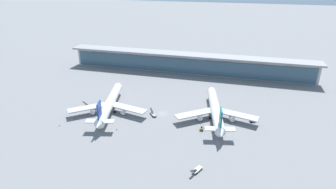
{
  "coord_description": "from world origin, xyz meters",
  "views": [
    {
      "loc": [
        37.66,
        -131.38,
        71.61
      ],
      "look_at": [
        0.0,
        10.6,
        6.9
      ],
      "focal_mm": 30.1,
      "sensor_mm": 36.0,
      "label": 1
    }
  ],
  "objects": [
    {
      "name": "service_truck_on_taxiway_white",
      "position": [
        25.93,
        -43.35,
        0.81
      ],
      "size": [
        4.21,
        6.7,
        2.7
      ],
      "color": "silver",
      "rests_on": "ground"
    },
    {
      "name": "service_truck_by_tail_blue",
      "position": [
        47.27,
        2.96,
        0.87
      ],
      "size": [
        3.31,
        2.75,
        2.05
      ],
      "color": "#234C9E",
      "rests_on": "ground"
    },
    {
      "name": "ground_plane",
      "position": [
        0.0,
        0.0,
        0.0
      ],
      "size": [
        1200.0,
        1200.0,
        0.0
      ],
      "primitive_type": "plane",
      "color": "slate"
    },
    {
      "name": "service_truck_under_wing_olive",
      "position": [
        22.98,
        -11.73,
        0.87
      ],
      "size": [
        1.9,
        2.97,
        2.05
      ],
      "color": "olive",
      "rests_on": "ground"
    },
    {
      "name": "safety_cone_alpha",
      "position": [
        -17.33,
        -22.41,
        0.32
      ],
      "size": [
        0.62,
        0.62,
        0.7
      ],
      "color": "orange",
      "rests_on": "ground"
    },
    {
      "name": "service_truck_near_nose_grey",
      "position": [
        -4.48,
        -3.57,
        0.81
      ],
      "size": [
        5.23,
        6.21,
        2.7
      ],
      "color": "gray",
      "rests_on": "ground"
    },
    {
      "name": "airliner_left_stand",
      "position": [
        -29.08,
        -5.09,
        4.73
      ],
      "size": [
        42.22,
        55.79,
        15.01
      ],
      "color": "white",
      "rests_on": "ground"
    },
    {
      "name": "airliner_centre_stand",
      "position": [
        27.95,
        2.52,
        4.73
      ],
      "size": [
        42.49,
        56.01,
        15.01
      ],
      "color": "white",
      "rests_on": "ground"
    },
    {
      "name": "terminal_building",
      "position": [
        0.0,
        70.0,
        7.87
      ],
      "size": [
        185.65,
        12.8,
        15.2
      ],
      "color": "beige",
      "rests_on": "ground"
    },
    {
      "name": "service_truck_mid_apron_grey",
      "position": [
        -43.46,
        -3.14,
        0.81
      ],
      "size": [
        6.93,
        2.82,
        2.7
      ],
      "color": "gray",
      "rests_on": "ground"
    },
    {
      "name": "safety_cone_bravo",
      "position": [
        -46.85,
        -26.3,
        0.32
      ],
      "size": [
        0.62,
        0.62,
        0.7
      ],
      "color": "orange",
      "rests_on": "ground"
    }
  ]
}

